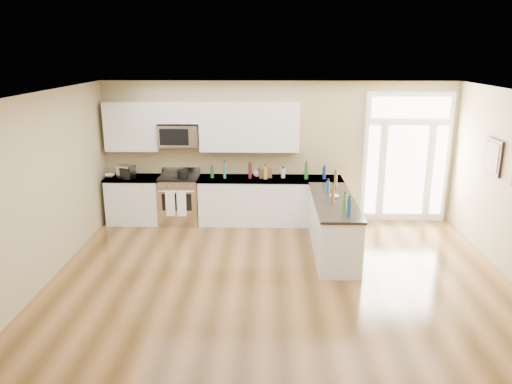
% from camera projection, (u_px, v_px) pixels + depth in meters
% --- Properties ---
extents(ground, '(8.00, 8.00, 0.00)m').
position_uv_depth(ground, '(281.00, 317.00, 6.55)').
color(ground, '#503516').
extents(room_shell, '(8.00, 8.00, 8.00)m').
position_uv_depth(room_shell, '(283.00, 192.00, 6.08)').
color(room_shell, tan).
rests_on(room_shell, ground).
extents(back_cabinet_left, '(1.10, 0.66, 0.94)m').
position_uv_depth(back_cabinet_left, '(135.00, 201.00, 10.05)').
color(back_cabinet_left, white).
rests_on(back_cabinet_left, ground).
extents(back_cabinet_right, '(2.85, 0.66, 0.94)m').
position_uv_depth(back_cabinet_right, '(270.00, 202.00, 9.98)').
color(back_cabinet_right, white).
rests_on(back_cabinet_right, ground).
extents(peninsula_cabinet, '(0.69, 2.32, 0.94)m').
position_uv_depth(peninsula_cabinet, '(333.00, 228.00, 8.56)').
color(peninsula_cabinet, white).
rests_on(peninsula_cabinet, ground).
extents(upper_cabinet_left, '(1.04, 0.33, 0.95)m').
position_uv_depth(upper_cabinet_left, '(132.00, 126.00, 9.78)').
color(upper_cabinet_left, white).
rests_on(upper_cabinet_left, room_shell).
extents(upper_cabinet_right, '(1.94, 0.33, 0.95)m').
position_uv_depth(upper_cabinet_right, '(249.00, 127.00, 9.72)').
color(upper_cabinet_right, white).
rests_on(upper_cabinet_right, room_shell).
extents(upper_cabinet_short, '(0.82, 0.33, 0.40)m').
position_uv_depth(upper_cabinet_short, '(178.00, 113.00, 9.68)').
color(upper_cabinet_short, white).
rests_on(upper_cabinet_short, room_shell).
extents(microwave, '(0.78, 0.41, 0.42)m').
position_uv_depth(microwave, '(179.00, 135.00, 9.76)').
color(microwave, silver).
rests_on(microwave, room_shell).
extents(entry_door, '(1.70, 0.10, 2.60)m').
position_uv_depth(entry_door, '(406.00, 158.00, 9.92)').
color(entry_door, white).
rests_on(entry_door, ground).
extents(wall_art_near, '(0.05, 0.58, 0.58)m').
position_uv_depth(wall_art_near, '(493.00, 157.00, 8.10)').
color(wall_art_near, black).
rests_on(wall_art_near, room_shell).
extents(kitchen_range, '(0.79, 0.70, 1.08)m').
position_uv_depth(kitchen_range, '(180.00, 199.00, 10.01)').
color(kitchen_range, silver).
rests_on(kitchen_range, ground).
extents(stockpot, '(0.27, 0.27, 0.17)m').
position_uv_depth(stockpot, '(183.00, 173.00, 9.80)').
color(stockpot, black).
rests_on(stockpot, kitchen_range).
extents(toaster_oven, '(0.38, 0.34, 0.26)m').
position_uv_depth(toaster_oven, '(126.00, 172.00, 9.79)').
color(toaster_oven, silver).
rests_on(toaster_oven, back_cabinet_left).
extents(cardboard_box, '(0.28, 0.23, 0.20)m').
position_uv_depth(cardboard_box, '(265.00, 172.00, 9.86)').
color(cardboard_box, brown).
rests_on(cardboard_box, back_cabinet_right).
extents(bowl_left, '(0.24, 0.24, 0.05)m').
position_uv_depth(bowl_left, '(110.00, 175.00, 9.92)').
color(bowl_left, white).
rests_on(bowl_left, back_cabinet_left).
extents(bowl_peninsula, '(0.17, 0.17, 0.05)m').
position_uv_depth(bowl_peninsula, '(334.00, 196.00, 8.51)').
color(bowl_peninsula, white).
rests_on(bowl_peninsula, peninsula_cabinet).
extents(cup_counter, '(0.17, 0.17, 0.11)m').
position_uv_depth(cup_counter, '(257.00, 174.00, 9.93)').
color(cup_counter, white).
rests_on(cup_counter, back_cabinet_right).
extents(counter_bottles, '(2.41, 2.38, 0.31)m').
position_uv_depth(counter_bottles, '(292.00, 179.00, 9.21)').
color(counter_bottles, '#19591E').
rests_on(counter_bottles, back_cabinet_right).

